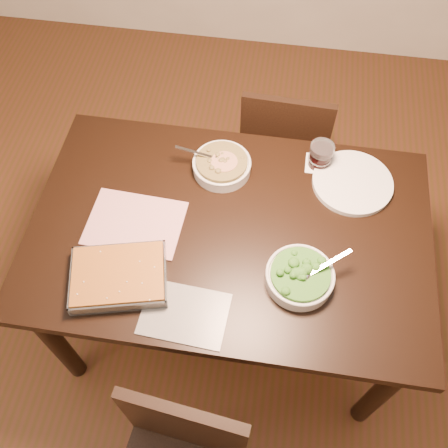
% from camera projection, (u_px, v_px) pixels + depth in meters
% --- Properties ---
extents(ground, '(4.00, 4.00, 0.00)m').
position_uv_depth(ground, '(228.00, 312.00, 2.37)').
color(ground, '#482F14').
rests_on(ground, ground).
extents(table, '(1.40, 0.90, 0.75)m').
position_uv_depth(table, '(229.00, 242.00, 1.82)').
color(table, black).
rests_on(table, ground).
extents(magazine_a, '(0.34, 0.26, 0.01)m').
position_uv_depth(magazine_a, '(135.00, 223.00, 1.75)').
color(magazine_a, '#A72F49').
rests_on(magazine_a, table).
extents(magazine_b, '(0.28, 0.21, 0.00)m').
position_uv_depth(magazine_b, '(185.00, 314.00, 1.57)').
color(magazine_b, '#24242C').
rests_on(magazine_b, table).
extents(coaster, '(0.10, 0.10, 0.00)m').
position_uv_depth(coaster, '(318.00, 164.00, 1.89)').
color(coaster, white).
rests_on(coaster, table).
extents(stew_bowl, '(0.24, 0.22, 0.08)m').
position_uv_depth(stew_bowl, '(222.00, 165.00, 1.85)').
color(stew_bowl, silver).
rests_on(stew_bowl, table).
extents(broccoli_bowl, '(0.23, 0.22, 0.09)m').
position_uv_depth(broccoli_bowl, '(300.00, 276.00, 1.61)').
color(broccoli_bowl, silver).
rests_on(broccoli_bowl, table).
extents(baking_dish, '(0.35, 0.29, 0.06)m').
position_uv_depth(baking_dish, '(119.00, 277.00, 1.61)').
color(baking_dish, silver).
rests_on(baking_dish, table).
extents(wine_tumbler, '(0.09, 0.09, 0.10)m').
position_uv_depth(wine_tumbler, '(321.00, 155.00, 1.85)').
color(wine_tumbler, black).
rests_on(wine_tumbler, coaster).
extents(dinner_plate, '(0.29, 0.29, 0.02)m').
position_uv_depth(dinner_plate, '(352.00, 183.00, 1.83)').
color(dinner_plate, silver).
rests_on(dinner_plate, table).
extents(chair_far, '(0.40, 0.40, 0.82)m').
position_uv_depth(chair_far, '(284.00, 143.00, 2.34)').
color(chair_far, black).
rests_on(chair_far, ground).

